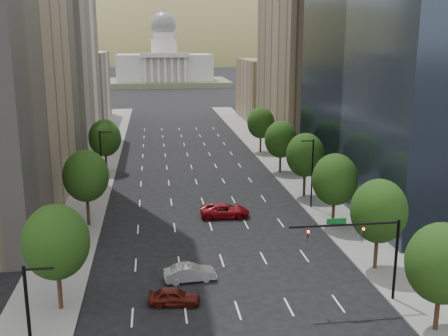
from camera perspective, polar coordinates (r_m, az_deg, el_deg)
name	(u,v)px	position (r m, az deg, el deg)	size (l,w,h in m)	color
sidewalk_left	(84,205)	(71.87, -14.75, -3.85)	(6.00, 200.00, 0.15)	slate
sidewalk_right	(314,196)	(74.52, 9.64, -2.97)	(6.00, 200.00, 0.15)	slate
midrise_cream_left	(56,58)	(112.76, -17.58, 11.14)	(14.00, 30.00, 35.00)	beige
filler_left	(80,87)	(145.84, -15.20, 8.34)	(14.00, 26.00, 18.00)	beige
parking_tan_right	(304,70)	(112.72, 8.58, 10.33)	(14.00, 30.00, 30.00)	#8C7759
filler_right	(269,90)	(145.14, 4.85, 8.34)	(14.00, 26.00, 16.00)	#8C7759
tree_right_0	(442,263)	(41.85, 22.28, -9.42)	(5.20, 5.20, 8.39)	#382316
tree_right_1	(379,211)	(50.90, 16.23, -4.45)	(5.20, 5.20, 8.75)	#382316
tree_right_2	(335,180)	(61.63, 11.78, -1.22)	(5.20, 5.20, 8.61)	#382316
tree_right_3	(305,155)	(72.67, 8.69, 1.38)	(5.20, 5.20, 8.89)	#382316
tree_right_4	(281,140)	(86.01, 6.09, 3.05)	(5.20, 5.20, 8.46)	#382316
tree_right_5	(261,123)	(101.36, 3.96, 4.85)	(5.20, 5.20, 8.75)	#382316
tree_left_0	(56,242)	(43.62, -17.54, -7.58)	(5.20, 5.20, 8.75)	#382316
tree_left_1	(86,176)	(62.46, -14.56, -0.84)	(5.20, 5.20, 8.97)	#382316
tree_left_2	(105,138)	(87.83, -12.63, 3.16)	(5.20, 5.20, 8.68)	#382316
streetlight_rn	(312,172)	(68.08, 9.37, -0.38)	(1.70, 0.20, 9.00)	black
streetlight_ls	(31,335)	(33.22, -19.94, -16.43)	(1.70, 0.20, 9.00)	black
streetlight_ln	(102,161)	(75.24, -12.96, 0.79)	(1.70, 0.20, 9.00)	black
traffic_signal	(368,243)	(44.56, 15.16, -7.75)	(9.12, 0.40, 7.38)	black
capitol	(164,67)	(258.22, -6.39, 10.69)	(60.00, 40.00, 35.20)	#596647
foothills	(188,93)	(611.73, -3.84, 7.98)	(720.00, 413.00, 263.00)	olive
car_maroon	(174,297)	(44.63, -5.37, -13.54)	(1.70, 4.23, 1.44)	#49120C
car_silver	(190,273)	(48.53, -3.65, -11.13)	(1.62, 4.65, 1.53)	#A5A4AA
car_red_far	(225,211)	(64.85, 0.09, -4.58)	(2.76, 5.99, 1.66)	maroon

